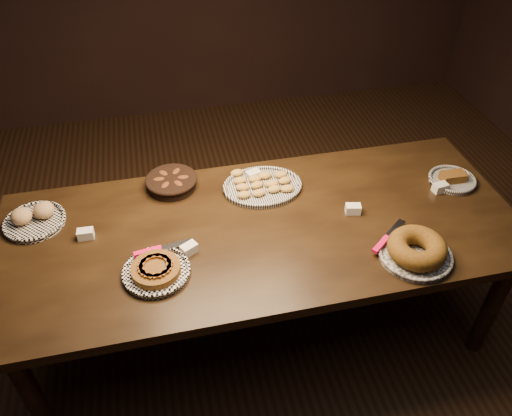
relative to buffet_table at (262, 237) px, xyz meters
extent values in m
plane|color=black|center=(0.00, 0.00, -0.68)|extent=(5.00, 5.00, 0.00)
cube|color=black|center=(0.00, 0.00, 0.05)|extent=(2.40, 1.00, 0.05)
cylinder|color=black|center=(-1.08, -0.38, -0.33)|extent=(0.08, 0.08, 0.70)
cylinder|color=black|center=(1.08, -0.38, -0.33)|extent=(0.08, 0.08, 0.70)
cylinder|color=black|center=(-1.08, 0.38, -0.33)|extent=(0.08, 0.08, 0.70)
cylinder|color=black|center=(1.08, 0.38, -0.33)|extent=(0.08, 0.08, 0.70)
torus|color=white|center=(-0.49, -0.19, 0.09)|extent=(0.28, 0.28, 0.02)
cylinder|color=#44290D|center=(-0.49, -0.19, 0.10)|extent=(0.22, 0.22, 0.03)
cube|color=#602810|center=(-0.44, -0.20, 0.12)|extent=(0.03, 0.07, 0.01)
cube|color=#602810|center=(-0.45, -0.17, 0.12)|extent=(0.05, 0.07, 0.01)
cube|color=#602810|center=(-0.47, -0.14, 0.12)|extent=(0.07, 0.05, 0.01)
cube|color=#602810|center=(-0.50, -0.14, 0.12)|extent=(0.07, 0.02, 0.01)
cube|color=#602810|center=(-0.53, -0.15, 0.12)|extent=(0.07, 0.06, 0.01)
cube|color=#602810|center=(-0.55, -0.17, 0.12)|extent=(0.04, 0.07, 0.01)
cube|color=#602810|center=(-0.55, -0.20, 0.12)|extent=(0.03, 0.07, 0.01)
cube|color=#602810|center=(-0.53, -0.23, 0.12)|extent=(0.06, 0.06, 0.01)
cube|color=#602810|center=(-0.51, -0.24, 0.12)|extent=(0.07, 0.04, 0.01)
cube|color=#602810|center=(-0.48, -0.24, 0.12)|extent=(0.07, 0.04, 0.01)
cube|color=#602810|center=(-0.45, -0.22, 0.12)|extent=(0.06, 0.07, 0.01)
cube|color=#FA0C53|center=(-0.52, -0.08, 0.10)|extent=(0.12, 0.04, 0.02)
cube|color=silver|center=(-0.39, -0.06, 0.10)|extent=(0.15, 0.05, 0.00)
torus|color=black|center=(0.06, 0.27, 0.09)|extent=(0.32, 0.32, 0.02)
ellipsoid|color=olive|center=(-0.04, 0.21, 0.10)|extent=(0.07, 0.05, 0.03)
ellipsoid|color=olive|center=(0.03, 0.21, 0.10)|extent=(0.07, 0.05, 0.03)
ellipsoid|color=olive|center=(0.11, 0.22, 0.10)|extent=(0.07, 0.05, 0.03)
ellipsoid|color=olive|center=(0.18, 0.21, 0.10)|extent=(0.07, 0.05, 0.03)
ellipsoid|color=olive|center=(-0.04, 0.27, 0.10)|extent=(0.07, 0.05, 0.03)
ellipsoid|color=olive|center=(0.04, 0.27, 0.10)|extent=(0.08, 0.06, 0.03)
ellipsoid|color=olive|center=(0.11, 0.26, 0.10)|extent=(0.07, 0.05, 0.03)
ellipsoid|color=olive|center=(0.18, 0.27, 0.10)|extent=(0.08, 0.06, 0.03)
ellipsoid|color=olive|center=(-0.04, 0.32, 0.10)|extent=(0.07, 0.04, 0.03)
ellipsoid|color=olive|center=(0.04, 0.32, 0.10)|extent=(0.07, 0.05, 0.03)
ellipsoid|color=olive|center=(0.10, 0.34, 0.10)|extent=(0.07, 0.05, 0.03)
ellipsoid|color=olive|center=(0.17, 0.33, 0.10)|extent=(0.07, 0.05, 0.03)
ellipsoid|color=olive|center=(-0.04, 0.39, 0.10)|extent=(0.07, 0.05, 0.03)
torus|color=black|center=(0.59, -0.34, 0.09)|extent=(0.32, 0.32, 0.02)
torus|color=brown|center=(0.59, -0.34, 0.13)|extent=(0.26, 0.26, 0.09)
cube|color=#FA0C53|center=(0.47, -0.26, 0.10)|extent=(0.11, 0.09, 0.02)
cube|color=silver|center=(0.57, -0.18, 0.10)|extent=(0.14, 0.12, 0.00)
cylinder|color=black|center=(-0.38, 0.38, 0.10)|extent=(0.30, 0.30, 0.06)
torus|color=black|center=(-0.38, 0.38, 0.12)|extent=(0.26, 0.26, 0.02)
ellipsoid|color=#37190B|center=(-0.32, 0.37, 0.12)|extent=(0.08, 0.05, 0.04)
ellipsoid|color=#37190B|center=(-0.35, 0.43, 0.12)|extent=(0.08, 0.09, 0.04)
ellipsoid|color=#37190B|center=(-0.41, 0.43, 0.12)|extent=(0.08, 0.09, 0.04)
ellipsoid|color=#37190B|center=(-0.44, 0.38, 0.12)|extent=(0.08, 0.05, 0.04)
ellipsoid|color=#37190B|center=(-0.41, 0.33, 0.12)|extent=(0.08, 0.09, 0.04)
ellipsoid|color=#37190B|center=(-0.35, 0.33, 0.12)|extent=(0.08, 0.09, 0.04)
torus|color=white|center=(-1.02, 0.24, 0.09)|extent=(0.28, 0.28, 0.02)
ellipsoid|color=#9E7049|center=(-1.07, 0.25, 0.12)|extent=(0.09, 0.09, 0.08)
ellipsoid|color=#9E7049|center=(-0.97, 0.27, 0.12)|extent=(0.09, 0.09, 0.08)
torus|color=black|center=(1.02, 0.11, 0.09)|extent=(0.24, 0.24, 0.02)
cube|color=#44290D|center=(1.02, 0.11, 0.11)|extent=(0.12, 0.07, 0.04)
cube|color=white|center=(-0.35, -0.10, 0.10)|extent=(0.08, 0.07, 0.04)
cube|color=white|center=(0.04, 0.36, 0.10)|extent=(0.08, 0.06, 0.04)
cube|color=white|center=(0.44, 0.00, 0.10)|extent=(0.08, 0.06, 0.04)
cube|color=white|center=(-0.79, 0.10, 0.10)|extent=(0.07, 0.05, 0.04)
cube|color=white|center=(0.92, 0.06, 0.10)|extent=(0.08, 0.05, 0.04)
camera|label=1|loc=(-0.40, -1.64, 1.63)|focal=35.00mm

